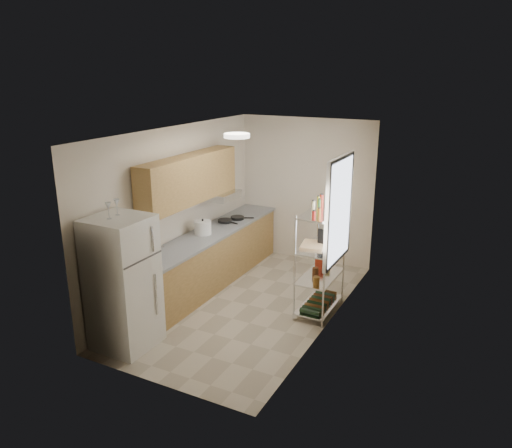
{
  "coord_description": "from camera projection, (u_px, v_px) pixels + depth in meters",
  "views": [
    {
      "loc": [
        3.21,
        -6.0,
        3.41
      ],
      "look_at": [
        -0.0,
        0.25,
        1.21
      ],
      "focal_mm": 35.0,
      "sensor_mm": 36.0,
      "label": 1
    }
  ],
  "objects": [
    {
      "name": "frying_pan_small",
      "position": [
        237.0,
        218.0,
        8.66
      ],
      "size": [
        0.31,
        0.31,
        0.05
      ],
      "primitive_type": "cylinder",
      "rotation": [
        0.0,
        0.0,
        0.46
      ],
      "color": "black",
      "rests_on": "counter_run"
    },
    {
      "name": "storage_bag",
      "position": [
        321.0,
        261.0,
        7.46
      ],
      "size": [
        0.12,
        0.16,
        0.18
      ],
      "primitive_type": "cube",
      "rotation": [
        0.0,
        0.0,
        -0.06
      ],
      "color": "#B52F16",
      "rests_on": "bakers_rack"
    },
    {
      "name": "cutting_board",
      "position": [
        313.0,
        245.0,
        7.03
      ],
      "size": [
        0.39,
        0.46,
        0.03
      ],
      "primitive_type": "cube",
      "rotation": [
        0.0,
        0.0,
        0.19
      ],
      "color": "tan",
      "rests_on": "bakers_rack"
    },
    {
      "name": "rice_cooker",
      "position": [
        203.0,
        227.0,
        7.86
      ],
      "size": [
        0.27,
        0.27,
        0.22
      ],
      "primitive_type": "cylinder",
      "color": "white",
      "rests_on": "counter_run"
    },
    {
      "name": "frying_pan_large",
      "position": [
        225.0,
        221.0,
        8.5
      ],
      "size": [
        0.3,
        0.3,
        0.04
      ],
      "primitive_type": "cylinder",
      "rotation": [
        0.0,
        0.0,
        -0.23
      ],
      "color": "black",
      "rests_on": "counter_run"
    },
    {
      "name": "upper_cabinets",
      "position": [
        189.0,
        179.0,
        7.51
      ],
      "size": [
        0.33,
        2.2,
        0.72
      ],
      "primitive_type": "cube",
      "color": "#B2894C",
      "rests_on": "room"
    },
    {
      "name": "wine_glass_a",
      "position": [
        117.0,
        207.0,
        6.0
      ],
      "size": [
        0.07,
        0.07,
        0.2
      ],
      "primitive_type": null,
      "color": "silver",
      "rests_on": "refrigerator"
    },
    {
      "name": "room",
      "position": [
        248.0,
        223.0,
        7.12
      ],
      "size": [
        2.52,
        4.42,
        2.62
      ],
      "color": "#BCAF99",
      "rests_on": "ground"
    },
    {
      "name": "bakers_rack",
      "position": [
        321.0,
        240.0,
        6.99
      ],
      "size": [
        0.45,
        0.9,
        1.73
      ],
      "color": "silver",
      "rests_on": "ground"
    },
    {
      "name": "refrigerator",
      "position": [
        123.0,
        283.0,
        6.2
      ],
      "size": [
        0.7,
        0.7,
        1.71
      ],
      "primitive_type": "cube",
      "color": "silver",
      "rests_on": "ground"
    },
    {
      "name": "window",
      "position": [
        339.0,
        211.0,
        6.81
      ],
      "size": [
        0.06,
        1.0,
        1.46
      ],
      "primitive_type": "cube",
      "color": "white",
      "rests_on": "room"
    },
    {
      "name": "espresso_machine",
      "position": [
        326.0,
        235.0,
        7.09
      ],
      "size": [
        0.18,
        0.24,
        0.26
      ],
      "primitive_type": "cube",
      "rotation": [
        0.0,
        0.0,
        -0.13
      ],
      "color": "black",
      "rests_on": "bakers_rack"
    },
    {
      "name": "ceiling_dome",
      "position": [
        237.0,
        136.0,
        6.49
      ],
      "size": [
        0.34,
        0.34,
        0.05
      ],
      "primitive_type": "cylinder",
      "color": "white",
      "rests_on": "room"
    },
    {
      "name": "range_hood",
      "position": [
        221.0,
        195.0,
        8.29
      ],
      "size": [
        0.5,
        0.6,
        0.12
      ],
      "primitive_type": "cube",
      "color": "#B7BABC",
      "rests_on": "room"
    },
    {
      "name": "counter_run",
      "position": [
        211.0,
        257.0,
        8.15
      ],
      "size": [
        0.63,
        3.51,
        0.9
      ],
      "color": "#B2894C",
      "rests_on": "ground"
    },
    {
      "name": "wine_glass_b",
      "position": [
        109.0,
        211.0,
        5.85
      ],
      "size": [
        0.07,
        0.07,
        0.2
      ],
      "primitive_type": null,
      "color": "silver",
      "rests_on": "refrigerator"
    }
  ]
}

